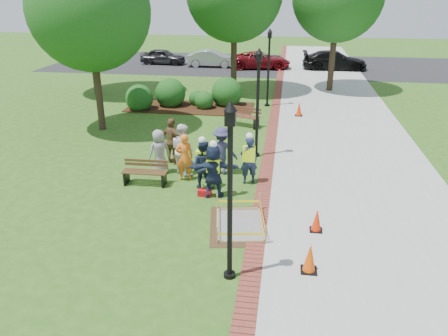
# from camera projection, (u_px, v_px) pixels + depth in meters

# --- Properties ---
(ground) EXTENTS (100.00, 100.00, 0.00)m
(ground) POSITION_uv_depth(u_px,v_px,m) (202.00, 213.00, 13.24)
(ground) COLOR #285116
(ground) RESTS_ON ground
(sidewalk) EXTENTS (6.00, 60.00, 0.02)m
(sidewalk) POSITION_uv_depth(u_px,v_px,m) (339.00, 124.00, 21.69)
(sidewalk) COLOR #9E9E99
(sidewalk) RESTS_ON ground
(brick_edging) EXTENTS (0.50, 60.00, 0.03)m
(brick_edging) POSITION_uv_depth(u_px,v_px,m) (274.00, 121.00, 22.12)
(brick_edging) COLOR maroon
(brick_edging) RESTS_ON ground
(mulch_bed) EXTENTS (7.00, 3.00, 0.05)m
(mulch_bed) POSITION_uv_depth(u_px,v_px,m) (191.00, 107.00, 24.58)
(mulch_bed) COLOR #381E0F
(mulch_bed) RESTS_ON ground
(parking_lot) EXTENTS (36.00, 12.00, 0.01)m
(parking_lot) POSITION_uv_depth(u_px,v_px,m) (262.00, 65.00, 37.87)
(parking_lot) COLOR black
(parking_lot) RESTS_ON ground
(wet_concrete_pad) EXTENTS (2.04, 2.54, 0.55)m
(wet_concrete_pad) POSITION_uv_depth(u_px,v_px,m) (240.00, 219.00, 12.42)
(wet_concrete_pad) COLOR #47331E
(wet_concrete_pad) RESTS_ON ground
(bench_near) EXTENTS (1.55, 0.55, 0.83)m
(bench_near) POSITION_uv_depth(u_px,v_px,m) (145.00, 177.00, 15.03)
(bench_near) COLOR #4C2F1A
(bench_near) RESTS_ON ground
(bench_far) EXTENTS (1.76, 1.09, 0.90)m
(bench_far) POSITION_uv_depth(u_px,v_px,m) (243.00, 120.00, 21.26)
(bench_far) COLOR brown
(bench_far) RESTS_ON ground
(cone_front) EXTENTS (0.39, 0.39, 0.77)m
(cone_front) POSITION_uv_depth(u_px,v_px,m) (310.00, 258.00, 10.37)
(cone_front) COLOR black
(cone_front) RESTS_ON ground
(cone_back) EXTENTS (0.35, 0.35, 0.69)m
(cone_back) POSITION_uv_depth(u_px,v_px,m) (317.00, 221.00, 12.12)
(cone_back) COLOR black
(cone_back) RESTS_ON ground
(cone_far) EXTENTS (0.38, 0.38, 0.75)m
(cone_far) POSITION_uv_depth(u_px,v_px,m) (299.00, 109.00, 22.86)
(cone_far) COLOR black
(cone_far) RESTS_ON ground
(toolbox) EXTENTS (0.44, 0.26, 0.22)m
(toolbox) POSITION_uv_depth(u_px,v_px,m) (205.00, 193.00, 14.26)
(toolbox) COLOR #B00D14
(toolbox) RESTS_ON ground
(lamp_near) EXTENTS (0.28, 0.28, 4.26)m
(lamp_near) POSITION_uv_depth(u_px,v_px,m) (230.00, 181.00, 9.38)
(lamp_near) COLOR black
(lamp_near) RESTS_ON ground
(lamp_mid) EXTENTS (0.28, 0.28, 4.26)m
(lamp_mid) POSITION_uv_depth(u_px,v_px,m) (258.00, 95.00, 16.67)
(lamp_mid) COLOR black
(lamp_mid) RESTS_ON ground
(lamp_far) EXTENTS (0.28, 0.28, 4.26)m
(lamp_far) POSITION_uv_depth(u_px,v_px,m) (269.00, 62.00, 23.97)
(lamp_far) COLOR black
(lamp_far) RESTS_ON ground
(tree_left) EXTENTS (5.28, 5.28, 8.03)m
(tree_left) POSITION_uv_depth(u_px,v_px,m) (89.00, 10.00, 18.83)
(tree_left) COLOR #3D2D1E
(tree_left) RESTS_ON ground
(shrub_a) EXTENTS (1.51, 1.51, 1.51)m
(shrub_a) POSITION_uv_depth(u_px,v_px,m) (140.00, 110.00, 24.17)
(shrub_a) COLOR #154413
(shrub_a) RESTS_ON ground
(shrub_b) EXTENTS (1.71, 1.71, 1.71)m
(shrub_b) POSITION_uv_depth(u_px,v_px,m) (171.00, 106.00, 24.93)
(shrub_b) COLOR #154413
(shrub_b) RESTS_ON ground
(shrub_c) EXTENTS (1.06, 1.06, 1.06)m
(shrub_c) POSITION_uv_depth(u_px,v_px,m) (204.00, 109.00, 24.39)
(shrub_c) COLOR #154413
(shrub_c) RESTS_ON ground
(shrub_d) EXTENTS (1.74, 1.74, 1.74)m
(shrub_d) POSITION_uv_depth(u_px,v_px,m) (227.00, 105.00, 25.04)
(shrub_d) COLOR #154413
(shrub_d) RESTS_ON ground
(shrub_e) EXTENTS (0.91, 0.91, 0.91)m
(shrub_e) POSITION_uv_depth(u_px,v_px,m) (197.00, 105.00, 25.12)
(shrub_e) COLOR #154413
(shrub_e) RESTS_ON ground
(casual_person_a) EXTENTS (0.62, 0.60, 1.65)m
(casual_person_a) POSITION_uv_depth(u_px,v_px,m) (159.00, 152.00, 15.70)
(casual_person_a) COLOR gray
(casual_person_a) RESTS_ON ground
(casual_person_b) EXTENTS (0.62, 0.50, 1.70)m
(casual_person_b) POSITION_uv_depth(u_px,v_px,m) (184.00, 157.00, 15.18)
(casual_person_b) COLOR orange
(casual_person_b) RESTS_ON ground
(casual_person_c) EXTENTS (0.71, 0.67, 1.87)m
(casual_person_c) POSITION_uv_depth(u_px,v_px,m) (183.00, 149.00, 15.68)
(casual_person_c) COLOR white
(casual_person_c) RESTS_ON ground
(casual_person_d) EXTENTS (0.68, 0.61, 1.80)m
(casual_person_d) POSITION_uv_depth(u_px,v_px,m) (172.00, 141.00, 16.55)
(casual_person_d) COLOR brown
(casual_person_d) RESTS_ON ground
(casual_person_e) EXTENTS (0.58, 0.39, 1.76)m
(casual_person_e) POSITION_uv_depth(u_px,v_px,m) (222.00, 151.00, 15.66)
(casual_person_e) COLOR #333157
(casual_person_e) RESTS_ON ground
(hivis_worker_a) EXTENTS (0.62, 0.45, 1.92)m
(hivis_worker_a) POSITION_uv_depth(u_px,v_px,m) (213.00, 169.00, 13.91)
(hivis_worker_a) COLOR #192441
(hivis_worker_a) RESTS_ON ground
(hivis_worker_b) EXTENTS (0.63, 0.51, 1.84)m
(hivis_worker_b) POSITION_uv_depth(u_px,v_px,m) (249.00, 158.00, 14.88)
(hivis_worker_b) COLOR #192942
(hivis_worker_b) RESTS_ON ground
(hivis_worker_c) EXTENTS (0.57, 0.40, 1.83)m
(hivis_worker_c) POSITION_uv_depth(u_px,v_px,m) (203.00, 163.00, 14.53)
(hivis_worker_c) COLOR #1B2C46
(hivis_worker_c) RESTS_ON ground
(parked_car_a) EXTENTS (2.14, 4.49, 1.43)m
(parked_car_a) POSITION_uv_depth(u_px,v_px,m) (163.00, 64.00, 38.09)
(parked_car_a) COLOR #272629
(parked_car_a) RESTS_ON ground
(parked_car_b) EXTENTS (1.99, 4.55, 1.48)m
(parked_car_b) POSITION_uv_depth(u_px,v_px,m) (212.00, 67.00, 36.85)
(parked_car_b) COLOR #A09FA4
(parked_car_b) RESTS_ON ground
(parked_car_c) EXTENTS (2.57, 4.77, 1.48)m
(parked_car_c) POSITION_uv_depth(u_px,v_px,m) (260.00, 68.00, 36.14)
(parked_car_c) COLOR maroon
(parked_car_c) RESTS_ON ground
(parked_car_d) EXTENTS (2.27, 5.01, 1.62)m
(parked_car_d) POSITION_uv_depth(u_px,v_px,m) (334.00, 70.00, 35.66)
(parked_car_d) COLOR black
(parked_car_d) RESTS_ON ground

